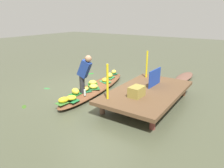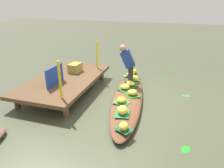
% 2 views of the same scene
% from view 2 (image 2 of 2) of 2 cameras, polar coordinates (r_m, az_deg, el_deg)
% --- Properties ---
extents(canal_water, '(40.00, 40.00, 0.00)m').
position_cam_2_polar(canal_water, '(5.82, 4.42, -4.63)').
color(canal_water, '#454A35').
rests_on(canal_water, ground).
extents(dock_platform, '(3.20, 1.80, 0.43)m').
position_cam_2_polar(dock_platform, '(6.39, -12.99, 1.07)').
color(dock_platform, brown).
rests_on(dock_platform, ground).
extents(vendor_boat, '(4.09, 1.37, 0.19)m').
position_cam_2_polar(vendor_boat, '(5.78, 4.45, -3.77)').
color(vendor_boat, brown).
rests_on(vendor_boat, ground).
extents(leaf_mat_0, '(0.51, 0.51, 0.01)m').
position_cam_2_polar(leaf_mat_0, '(5.71, 5.65, -3.03)').
color(leaf_mat_0, '#266D21').
rests_on(leaf_mat_0, vendor_boat).
extents(banana_bunch_0, '(0.38, 0.38, 0.15)m').
position_cam_2_polar(banana_bunch_0, '(5.67, 5.68, -2.34)').
color(banana_bunch_0, gold).
rests_on(banana_bunch_0, vendor_boat).
extents(leaf_mat_1, '(0.46, 0.38, 0.01)m').
position_cam_2_polar(leaf_mat_1, '(4.81, 2.89, -8.20)').
color(leaf_mat_1, '#277843').
rests_on(leaf_mat_1, vendor_boat).
extents(banana_bunch_1, '(0.36, 0.33, 0.19)m').
position_cam_2_polar(banana_bunch_1, '(4.77, 2.91, -7.24)').
color(banana_bunch_1, yellow).
rests_on(banana_bunch_1, vendor_boat).
extents(leaf_mat_2, '(0.40, 0.27, 0.01)m').
position_cam_2_polar(leaf_mat_2, '(6.66, 6.30, 0.84)').
color(leaf_mat_2, '#1F7228').
rests_on(leaf_mat_2, vendor_boat).
extents(banana_bunch_2, '(0.29, 0.33, 0.19)m').
position_cam_2_polar(banana_bunch_2, '(6.62, 6.34, 1.60)').
color(banana_bunch_2, yellow).
rests_on(banana_bunch_2, vendor_boat).
extents(leaf_mat_3, '(0.31, 0.44, 0.01)m').
position_cam_2_polar(leaf_mat_3, '(7.09, 5.19, 2.29)').
color(leaf_mat_3, '#1B6633').
rests_on(leaf_mat_3, vendor_boat).
extents(banana_bunch_3, '(0.39, 0.37, 0.14)m').
position_cam_2_polar(banana_bunch_3, '(7.06, 5.21, 2.81)').
color(banana_bunch_3, gold).
rests_on(banana_bunch_3, vendor_boat).
extents(leaf_mat_4, '(0.37, 0.40, 0.01)m').
position_cam_2_polar(leaf_mat_4, '(4.30, 3.25, -12.43)').
color(leaf_mat_4, '#1A5B33').
rests_on(leaf_mat_4, vendor_boat).
extents(banana_bunch_4, '(0.27, 0.24, 0.15)m').
position_cam_2_polar(banana_bunch_4, '(4.26, 3.27, -11.60)').
color(banana_bunch_4, yellow).
rests_on(banana_bunch_4, vendor_boat).
extents(leaf_mat_5, '(0.43, 0.49, 0.01)m').
position_cam_2_polar(leaf_mat_5, '(6.30, 5.18, -0.43)').
color(leaf_mat_5, '#1B5931').
rests_on(leaf_mat_5, vendor_boat).
extents(banana_bunch_5, '(0.37, 0.36, 0.14)m').
position_cam_2_polar(banana_bunch_5, '(6.27, 5.21, 0.16)').
color(banana_bunch_5, yellow).
rests_on(banana_bunch_5, vendor_boat).
extents(leaf_mat_6, '(0.42, 0.46, 0.01)m').
position_cam_2_polar(leaf_mat_6, '(5.29, 2.60, -5.13)').
color(leaf_mat_6, '#317E44').
rests_on(leaf_mat_6, vendor_boat).
extents(banana_bunch_6, '(0.29, 0.26, 0.14)m').
position_cam_2_polar(banana_bunch_6, '(5.26, 2.61, -4.46)').
color(banana_bunch_6, gold).
rests_on(banana_bunch_6, vendor_boat).
extents(leaf_mat_7, '(0.50, 0.50, 0.01)m').
position_cam_2_polar(leaf_mat_7, '(6.04, 3.61, -1.41)').
color(leaf_mat_7, '#225F2B').
rests_on(leaf_mat_7, vendor_boat).
extents(banana_bunch_7, '(0.37, 0.37, 0.15)m').
position_cam_2_polar(banana_bunch_7, '(6.01, 3.63, -0.76)').
color(banana_bunch_7, yellow).
rests_on(banana_bunch_7, vendor_boat).
extents(leaf_mat_8, '(0.45, 0.31, 0.01)m').
position_cam_2_polar(leaf_mat_8, '(7.30, 6.00, 2.88)').
color(leaf_mat_8, '#39732C').
rests_on(leaf_mat_8, vendor_boat).
extents(banana_bunch_8, '(0.35, 0.30, 0.16)m').
position_cam_2_polar(banana_bunch_8, '(7.27, 6.02, 3.47)').
color(banana_bunch_8, yellow).
rests_on(banana_bunch_8, vendor_boat).
extents(vendor_person, '(0.25, 0.49, 1.21)m').
position_cam_2_polar(vendor_person, '(6.25, 4.40, 6.11)').
color(vendor_person, '#28282D').
rests_on(vendor_person, vendor_boat).
extents(water_bottle, '(0.06, 0.06, 0.19)m').
position_cam_2_polar(water_bottle, '(6.62, 3.53, 1.64)').
color(water_bottle, silver).
rests_on(water_bottle, vendor_boat).
extents(market_banner, '(0.78, 0.06, 0.52)m').
position_cam_2_polar(market_banner, '(5.89, -15.65, 2.23)').
color(market_banner, '#1C3A97').
rests_on(market_banner, dock_platform).
extents(railing_post_west, '(0.06, 0.06, 0.94)m').
position_cam_2_polar(railing_post_west, '(4.96, -14.30, 1.05)').
color(railing_post_west, yellow).
rests_on(railing_post_west, dock_platform).
extents(railing_post_east, '(0.06, 0.06, 0.94)m').
position_cam_2_polar(railing_post_east, '(7.00, -4.18, 8.06)').
color(railing_post_east, yellow).
rests_on(railing_post_east, dock_platform).
extents(produce_crate, '(0.46, 0.35, 0.28)m').
position_cam_2_polar(produce_crate, '(6.82, -10.22, 4.49)').
color(produce_crate, olive).
rests_on(produce_crate, dock_platform).
extents(drifting_plant_0, '(0.17, 0.31, 0.01)m').
position_cam_2_polar(drifting_plant_0, '(8.91, 17.23, 4.35)').
color(drifting_plant_0, '#1E612D').
rests_on(drifting_plant_0, ground).
extents(drifting_plant_1, '(0.20, 0.27, 0.01)m').
position_cam_2_polar(drifting_plant_1, '(6.46, 20.04, -3.08)').
color(drifting_plant_1, '#357839').
rests_on(drifting_plant_1, ground).
extents(drifting_plant_2, '(0.30, 0.25, 0.01)m').
position_cam_2_polar(drifting_plant_2, '(4.36, 19.88, -16.70)').
color(drifting_plant_2, '#1F8B24').
rests_on(drifting_plant_2, ground).
extents(drifting_plant_3, '(0.26, 0.30, 0.01)m').
position_cam_2_polar(drifting_plant_3, '(7.76, 14.59, 1.93)').
color(drifting_plant_3, '#355E1D').
rests_on(drifting_plant_3, ground).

